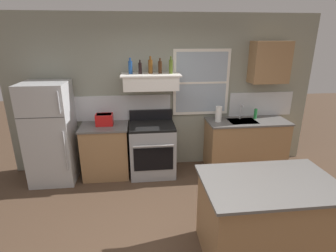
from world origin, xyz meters
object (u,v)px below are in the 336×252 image
(kitchen_island, at_px, (265,218))
(bottle_amber_wine, at_px, (150,66))
(stove_range, at_px, (152,149))
(dish_soap_bottle, at_px, (255,114))
(refrigerator, at_px, (51,133))
(bottle_brown_stout, at_px, (160,67))
(bottle_balsamic_dark, at_px, (140,68))
(bottle_olive_oil_square, at_px, (171,66))
(toaster, at_px, (104,119))
(paper_towel_roll, at_px, (219,114))
(bottle_blue_liqueur, at_px, (130,67))

(kitchen_island, bearing_deg, bottle_amber_wine, 117.66)
(stove_range, distance_m, dish_soap_bottle, 1.96)
(refrigerator, height_order, bottle_brown_stout, bottle_brown_stout)
(bottle_balsamic_dark, distance_m, bottle_brown_stout, 0.33)
(bottle_olive_oil_square, distance_m, dish_soap_bottle, 1.77)
(dish_soap_bottle, bearing_deg, toaster, -178.42)
(bottle_brown_stout, bearing_deg, paper_towel_roll, -5.58)
(toaster, bearing_deg, bottle_olive_oil_square, 1.69)
(bottle_balsamic_dark, bearing_deg, kitchen_island, -58.40)
(bottle_blue_liqueur, height_order, paper_towel_roll, bottle_blue_liqueur)
(refrigerator, bearing_deg, bottle_balsamic_dark, 4.90)
(bottle_blue_liqueur, xyz_separation_m, bottle_olive_oil_square, (0.65, -0.05, 0.01))
(refrigerator, bearing_deg, dish_soap_bottle, 2.60)
(stove_range, distance_m, bottle_olive_oil_square, 1.44)
(toaster, bearing_deg, paper_towel_roll, -0.78)
(kitchen_island, bearing_deg, bottle_brown_stout, 114.35)
(bottle_amber_wine, bearing_deg, bottle_balsamic_dark, -166.72)
(dish_soap_bottle, bearing_deg, bottle_balsamic_dark, -179.07)
(bottle_blue_liqueur, distance_m, bottle_olive_oil_square, 0.65)
(bottle_olive_oil_square, height_order, kitchen_island, bottle_olive_oil_square)
(paper_towel_roll, height_order, dish_soap_bottle, paper_towel_roll)
(stove_range, height_order, bottle_amber_wine, bottle_amber_wine)
(bottle_brown_stout, relative_size, paper_towel_roll, 0.91)
(toaster, xyz_separation_m, dish_soap_bottle, (2.67, 0.07, -0.01))
(bottle_balsamic_dark, height_order, dish_soap_bottle, bottle_balsamic_dark)
(bottle_balsamic_dark, distance_m, dish_soap_bottle, 2.21)
(bottle_balsamic_dark, height_order, paper_towel_roll, bottle_balsamic_dark)
(bottle_blue_liqueur, relative_size, bottle_brown_stout, 1.04)
(refrigerator, xyz_separation_m, bottle_blue_liqueur, (1.33, 0.17, 1.02))
(paper_towel_roll, bearing_deg, bottle_amber_wine, 174.75)
(refrigerator, relative_size, bottle_blue_liqueur, 6.53)
(bottle_olive_oil_square, bearing_deg, bottle_blue_liqueur, 175.81)
(toaster, distance_m, bottle_balsamic_dark, 1.04)
(bottle_amber_wine, height_order, kitchen_island, bottle_amber_wine)
(bottle_balsamic_dark, xyz_separation_m, kitchen_island, (1.28, -2.08, -1.38))
(bottle_blue_liqueur, bearing_deg, stove_range, -24.24)
(toaster, distance_m, stove_range, 0.96)
(refrigerator, bearing_deg, toaster, 5.75)
(refrigerator, height_order, dish_soap_bottle, refrigerator)
(bottle_balsamic_dark, bearing_deg, bottle_olive_oil_square, -0.85)
(dish_soap_bottle, bearing_deg, bottle_blue_liqueur, 179.81)
(stove_range, xyz_separation_m, bottle_brown_stout, (0.16, 0.14, 1.38))
(stove_range, height_order, bottle_blue_liqueur, bottle_blue_liqueur)
(refrigerator, bearing_deg, kitchen_island, -35.26)
(refrigerator, bearing_deg, bottle_brown_stout, 5.01)
(bottle_brown_stout, distance_m, paper_towel_roll, 1.29)
(kitchen_island, bearing_deg, toaster, 132.99)
(bottle_blue_liqueur, relative_size, bottle_olive_oil_square, 0.92)
(bottle_olive_oil_square, bearing_deg, kitchen_island, -69.28)
(bottle_olive_oil_square, bearing_deg, bottle_brown_stout, 167.34)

